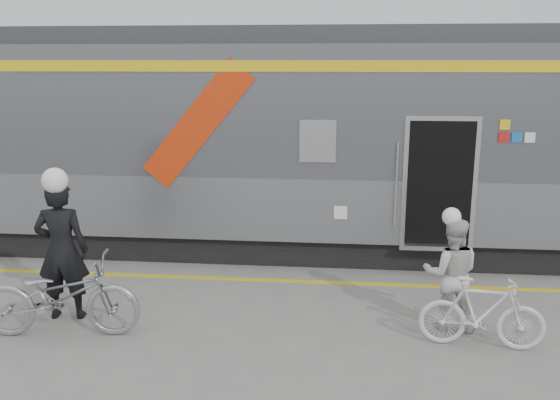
# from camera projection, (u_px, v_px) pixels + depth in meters

# --- Properties ---
(ground) EXTENTS (90.00, 90.00, 0.00)m
(ground) POSITION_uv_depth(u_px,v_px,m) (246.00, 340.00, 7.69)
(ground) COLOR slate
(ground) RESTS_ON ground
(train) EXTENTS (24.00, 3.17, 4.10)m
(train) POSITION_uv_depth(u_px,v_px,m) (310.00, 141.00, 11.22)
(train) COLOR black
(train) RESTS_ON ground
(safety_strip) EXTENTS (24.00, 0.12, 0.01)m
(safety_strip) POSITION_uv_depth(u_px,v_px,m) (266.00, 280.00, 9.77)
(safety_strip) COLOR yellow
(safety_strip) RESTS_ON ground
(man) EXTENTS (0.77, 0.56, 1.97)m
(man) POSITION_uv_depth(u_px,v_px,m) (62.00, 250.00, 8.17)
(man) COLOR black
(man) RESTS_ON ground
(bicycle_left) EXTENTS (2.14, 0.97, 1.09)m
(bicycle_left) POSITION_uv_depth(u_px,v_px,m) (60.00, 296.00, 7.72)
(bicycle_left) COLOR #93969A
(bicycle_left) RESTS_ON ground
(woman) EXTENTS (0.80, 0.65, 1.53)m
(woman) POSITION_uv_depth(u_px,v_px,m) (451.00, 274.00, 7.89)
(woman) COLOR beige
(woman) RESTS_ON ground
(bicycle_right) EXTENTS (1.58, 0.58, 0.93)m
(bicycle_right) POSITION_uv_depth(u_px,v_px,m) (482.00, 313.00, 7.39)
(bicycle_right) COLOR silver
(bicycle_right) RESTS_ON ground
(helmet_man) EXTENTS (0.34, 0.34, 0.34)m
(helmet_man) POSITION_uv_depth(u_px,v_px,m) (55.00, 168.00, 7.90)
(helmet_man) COLOR white
(helmet_man) RESTS_ON man
(helmet_woman) EXTENTS (0.25, 0.25, 0.25)m
(helmet_woman) POSITION_uv_depth(u_px,v_px,m) (456.00, 209.00, 7.68)
(helmet_woman) COLOR white
(helmet_woman) RESTS_ON woman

